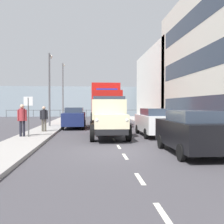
# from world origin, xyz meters

# --- Properties ---
(ground_plane) EXTENTS (80.00, 80.00, 0.00)m
(ground_plane) POSITION_xyz_m (0.00, -9.80, 0.00)
(ground_plane) COLOR #423F44
(sidewalk_left) EXTENTS (2.06, 40.95, 0.15)m
(sidewalk_left) POSITION_xyz_m (-4.64, -9.80, 0.07)
(sidewalk_left) COLOR #9E9993
(sidewalk_left) RESTS_ON ground_plane
(sidewalk_right) EXTENTS (2.06, 40.95, 0.15)m
(sidewalk_right) POSITION_xyz_m (4.64, -9.80, 0.07)
(sidewalk_right) COLOR #9E9993
(sidewalk_right) RESTS_ON ground_plane
(road_centreline_markings) EXTENTS (0.12, 37.46, 0.01)m
(road_centreline_markings) POSITION_xyz_m (0.00, -9.23, 0.00)
(road_centreline_markings) COLOR silver
(road_centreline_markings) RESTS_ON ground_plane
(building_far_block) EXTENTS (6.01, 14.97, 8.63)m
(building_far_block) POSITION_xyz_m (-8.67, -21.15, 4.32)
(building_far_block) COLOR silver
(building_far_block) RESTS_ON ground_plane
(sea_horizon) EXTENTS (80.00, 0.80, 5.00)m
(sea_horizon) POSITION_xyz_m (0.00, -33.27, 2.50)
(sea_horizon) COLOR #84939E
(sea_horizon) RESTS_ON ground_plane
(seawall_railing) EXTENTS (28.08, 0.08, 1.20)m
(seawall_railing) POSITION_xyz_m (-0.00, -29.67, 0.92)
(seawall_railing) COLOR #4C5156
(seawall_railing) RESTS_ON ground_plane
(truck_vintage_cream) EXTENTS (2.17, 5.64, 2.43)m
(truck_vintage_cream) POSITION_xyz_m (0.25, -4.33, 1.18)
(truck_vintage_cream) COLOR black
(truck_vintage_cream) RESTS_ON ground_plane
(lorry_cargo_red) EXTENTS (2.58, 8.20, 3.87)m
(lorry_cargo_red) POSITION_xyz_m (-0.03, -13.77, 2.08)
(lorry_cargo_red) COLOR red
(lorry_cargo_red) RESTS_ON ground_plane
(car_black_kerbside_near) EXTENTS (1.85, 4.26, 1.72)m
(car_black_kerbside_near) POSITION_xyz_m (-2.66, 0.71, 0.90)
(car_black_kerbside_near) COLOR black
(car_black_kerbside_near) RESTS_ON ground_plane
(car_white_kerbside_1) EXTENTS (1.81, 4.51, 1.72)m
(car_white_kerbside_1) POSITION_xyz_m (-2.66, -5.22, 0.90)
(car_white_kerbside_1) COLOR white
(car_white_kerbside_1) RESTS_ON ground_plane
(car_navy_oppositeside_0) EXTENTS (1.80, 4.64, 1.72)m
(car_navy_oppositeside_0) POSITION_xyz_m (2.66, -11.18, 0.90)
(car_navy_oppositeside_0) COLOR navy
(car_navy_oppositeside_0) RESTS_ON ground_plane
(pedestrian_couple_a) EXTENTS (0.53, 0.34, 1.83)m
(pedestrian_couple_a) POSITION_xyz_m (5.17, -4.41, 1.23)
(pedestrian_couple_a) COLOR black
(pedestrian_couple_a) RESTS_ON sidewalk_right
(pedestrian_with_bag) EXTENTS (0.53, 0.34, 1.69)m
(pedestrian_with_bag) POSITION_xyz_m (4.45, -7.17, 1.14)
(pedestrian_with_bag) COLOR #4C473D
(pedestrian_with_bag) RESTS_ON sidewalk_right
(lamp_post_promenade) EXTENTS (0.32, 1.14, 6.16)m
(lamp_post_promenade) POSITION_xyz_m (4.77, -11.83, 3.84)
(lamp_post_promenade) COLOR #59595B
(lamp_post_promenade) RESTS_ON sidewalk_right
(lamp_post_far) EXTENTS (0.32, 1.14, 6.82)m
(lamp_post_far) POSITION_xyz_m (4.65, -21.28, 4.19)
(lamp_post_far) COLOR #59595B
(lamp_post_far) RESTS_ON sidewalk_right
(street_sign) EXTENTS (0.50, 0.07, 2.25)m
(street_sign) POSITION_xyz_m (4.77, -4.19, 1.68)
(street_sign) COLOR #4C4C4C
(street_sign) RESTS_ON sidewalk_right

